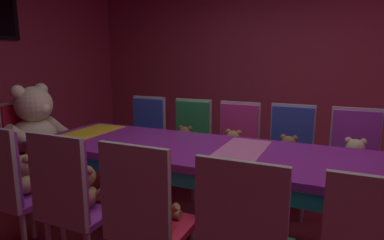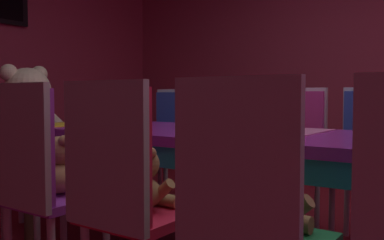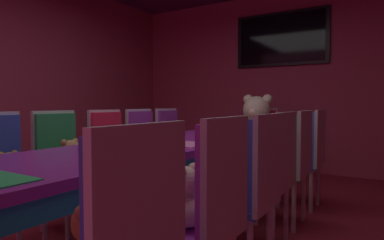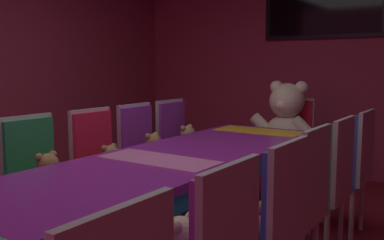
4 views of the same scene
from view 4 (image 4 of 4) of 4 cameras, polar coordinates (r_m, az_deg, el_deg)
The scene contains 20 objects.
wall_back at distance 5.56m, azimuth 16.70°, elevation 7.63°, with size 5.20×0.12×2.80m, color #99334C.
banquet_table at distance 2.76m, azimuth -4.35°, elevation -6.87°, with size 0.90×3.39×0.75m.
chair_left_2 at distance 3.20m, azimuth -19.67°, elevation -6.43°, with size 0.42×0.41×0.98m.
teddy_left_2 at distance 3.09m, azimuth -18.06°, elevation -7.07°, with size 0.24×0.31×0.29m.
chair_left_3 at distance 3.53m, azimuth -12.10°, elevation -4.91°, with size 0.42×0.41×0.98m.
teddy_left_3 at distance 3.44m, azimuth -10.44°, elevation -5.62°, with size 0.22×0.28×0.26m.
chair_left_4 at distance 3.91m, azimuth -6.60°, elevation -3.63°, with size 0.42×0.41×0.98m.
teddy_left_4 at distance 3.83m, azimuth -4.95°, elevation -4.10°, with size 0.23×0.30×0.29m.
chair_left_5 at distance 4.33m, azimuth -2.07°, elevation -2.54°, with size 0.42×0.41×0.98m.
teddy_left_5 at distance 4.25m, azimuth -0.49°, elevation -2.89°, with size 0.24×0.31×0.29m.
chair_right_2 at distance 2.15m, azimuth 10.29°, elevation -12.83°, with size 0.42×0.41×0.98m.
teddy_right_2 at distance 2.21m, azimuth 6.80°, elevation -12.75°, with size 0.22×0.29×0.27m.
chair_right_3 at distance 2.61m, azimuth 14.05°, elevation -9.30°, with size 0.42×0.41×0.98m.
teddy_right_3 at distance 2.66m, azimuth 11.10°, elevation -9.25°, with size 0.23×0.30×0.28m.
chair_right_4 at distance 3.08m, azimuth 17.52°, elevation -6.87°, with size 0.42×0.41×0.98m.
teddy_right_4 at distance 3.13m, azimuth 14.98°, elevation -6.96°, with size 0.22×0.29×0.27m.
chair_right_5 at distance 3.61m, azimuth 20.30°, elevation -4.95°, with size 0.42×0.41×0.98m.
throne_chair at distance 4.70m, azimuth 12.83°, elevation -1.94°, with size 0.41×0.42×0.98m.
king_teddy_bear at distance 4.52m, azimuth 12.08°, elevation -0.20°, with size 0.75×0.58×0.71m.
wall_tv at distance 5.51m, azimuth 16.65°, elevation 14.41°, with size 1.43×0.06×0.83m.
Camera 4 is at (1.67, -2.10, 1.33)m, focal length 41.15 mm.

